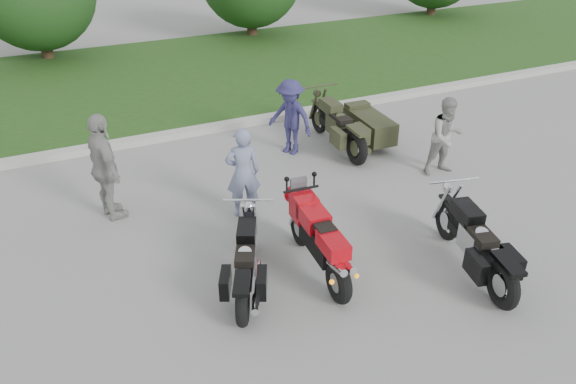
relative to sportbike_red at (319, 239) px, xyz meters
name	(u,v)px	position (x,y,z in m)	size (l,w,h in m)	color
ground	(337,276)	(0.20, -0.21, -0.59)	(80.00, 80.00, 0.00)	gray
curb	(212,128)	(0.20, 5.79, -0.52)	(60.00, 0.30, 0.15)	#B7B5AC
grass_strip	(167,77)	(0.20, 9.94, -0.52)	(60.00, 8.00, 0.14)	#335A1F
sportbike_red	(319,239)	(0.00, 0.00, 0.00)	(0.44, 2.12, 1.01)	black
cruiser_left	(246,265)	(-1.13, 0.07, -0.16)	(1.04, 2.05, 0.84)	black
cruiser_right	(477,247)	(2.12, -1.00, -0.12)	(0.69, 2.37, 0.92)	black
cruiser_sidecar	(357,127)	(2.85, 3.65, -0.14)	(1.27, 2.50, 0.96)	black
person_stripe	(243,173)	(-0.42, 2.02, 0.23)	(0.60, 0.39, 1.65)	#7881A4
person_grey	(447,136)	(3.77, 1.84, 0.20)	(0.77, 0.60, 1.57)	#989A94
person_denim	(290,117)	(1.38, 3.97, 0.22)	(1.05, 0.60, 1.63)	navy
person_back	(105,168)	(-2.55, 2.92, 0.37)	(1.12, 0.47, 1.92)	#999994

